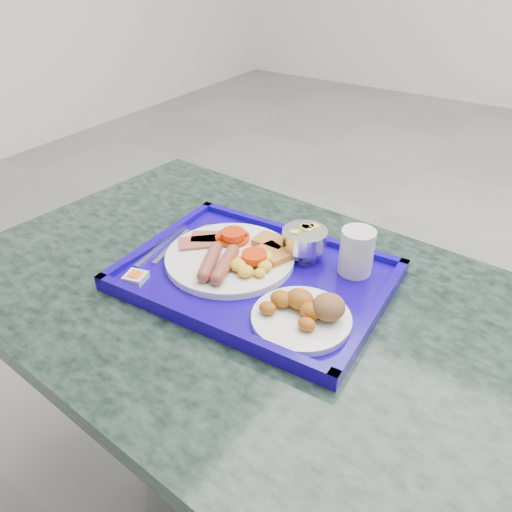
{
  "coord_description": "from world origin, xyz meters",
  "views": [
    {
      "loc": [
        0.05,
        -1.63,
        1.24
      ],
      "look_at": [
        -0.37,
        -0.99,
        0.74
      ],
      "focal_mm": 35.0,
      "sensor_mm": 36.0,
      "label": 1
    }
  ],
  "objects": [
    {
      "name": "floor",
      "position": [
        0.0,
        0.0,
        0.0
      ],
      "size": [
        6.0,
        6.0,
        0.0
      ],
      "primitive_type": "plane",
      "color": "gray",
      "rests_on": "ground"
    },
    {
      "name": "table",
      "position": [
        -0.38,
        -1.02,
        0.51
      ],
      "size": [
        1.15,
        0.82,
        0.68
      ],
      "rotation": [
        0.0,
        0.0,
        -0.09
      ],
      "color": "slate",
      "rests_on": "floor"
    },
    {
      "name": "tray",
      "position": [
        -0.37,
        -0.99,
        0.69
      ],
      "size": [
        0.49,
        0.37,
        0.03
      ],
      "rotation": [
        0.0,
        0.0,
        0.04
      ],
      "color": "#140395",
      "rests_on": "table"
    },
    {
      "name": "main_plate",
      "position": [
        -0.43,
        -0.98,
        0.71
      ],
      "size": [
        0.25,
        0.25,
        0.04
      ],
      "rotation": [
        0.0,
        0.0,
        0.26
      ],
      "color": "white",
      "rests_on": "tray"
    },
    {
      "name": "bread_plate",
      "position": [
        -0.23,
        -1.06,
        0.72
      ],
      "size": [
        0.17,
        0.17,
        0.05
      ],
      "rotation": [
        0.0,
        0.0,
        -0.35
      ],
      "color": "white",
      "rests_on": "tray"
    },
    {
      "name": "fruit_bowl",
      "position": [
        -0.32,
        -0.89,
        0.74
      ],
      "size": [
        0.09,
        0.09,
        0.06
      ],
      "color": "silver",
      "rests_on": "tray"
    },
    {
      "name": "juice_cup",
      "position": [
        -0.22,
        -0.88,
        0.75
      ],
      "size": [
        0.06,
        0.06,
        0.09
      ],
      "color": "silver",
      "rests_on": "tray"
    },
    {
      "name": "spoon",
      "position": [
        -0.55,
        -0.94,
        0.7
      ],
      "size": [
        0.06,
        0.18,
        0.01
      ],
      "rotation": [
        0.0,
        0.0,
        0.21
      ],
      "color": "silver",
      "rests_on": "tray"
    },
    {
      "name": "knife",
      "position": [
        -0.58,
        -1.01,
        0.7
      ],
      "size": [
        0.03,
        0.17,
        0.0
      ],
      "primitive_type": "cube",
      "rotation": [
        0.0,
        0.0,
        0.12
      ],
      "color": "silver",
      "rests_on": "tray"
    },
    {
      "name": "jam_packet",
      "position": [
        -0.54,
        -1.13,
        0.71
      ],
      "size": [
        0.05,
        0.05,
        0.01
      ],
      "rotation": [
        0.0,
        0.0,
        0.25
      ],
      "color": "silver",
      "rests_on": "tray"
    }
  ]
}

